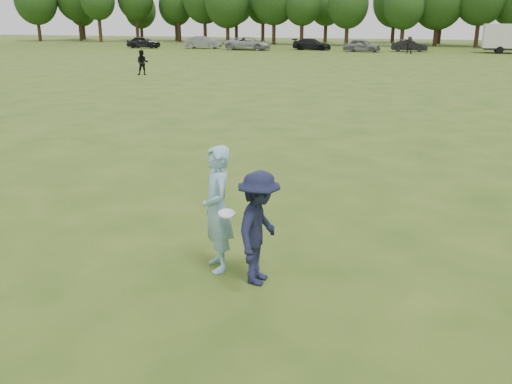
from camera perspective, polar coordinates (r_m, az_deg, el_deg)
ground at (r=8.93m, az=4.00°, el=-8.63°), size 200.00×200.00×0.00m
thrower at (r=8.75m, az=-4.11°, el=-1.82°), size 0.83×0.91×2.08m
defender at (r=8.32m, az=0.31°, el=-3.83°), size 0.72×1.20×1.81m
player_far_a at (r=40.35m, az=-11.86°, el=13.19°), size 1.03×0.93×1.75m
player_far_d at (r=65.22m, az=15.86°, el=14.66°), size 1.82×0.93×1.88m
car_a at (r=75.63m, az=-11.75°, el=15.18°), size 4.46×1.95×1.50m
car_b at (r=73.39m, az=-5.62°, el=15.41°), size 4.92×2.17×1.57m
car_c at (r=69.85m, az=-0.82°, el=15.37°), size 5.70×2.63×1.58m
car_d at (r=70.27m, az=5.90°, el=15.21°), size 4.93×2.32×1.39m
car_e at (r=67.36m, az=11.09°, el=14.91°), size 4.53×2.32×1.47m
car_f at (r=69.03m, az=15.84°, el=14.61°), size 4.28×1.63×1.39m
disc_in_play at (r=8.34m, az=-3.08°, el=-2.26°), size 0.33×0.33×0.09m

